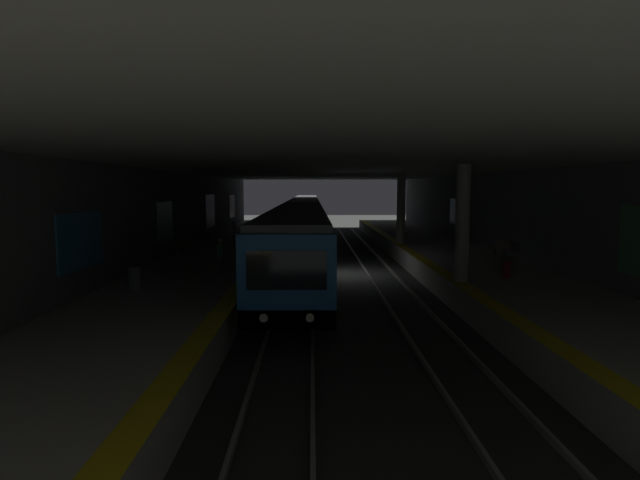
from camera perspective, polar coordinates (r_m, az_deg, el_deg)
The scene contains 19 objects.
ground_plane at distance 27.41m, azimuth 2.22°, elevation -3.92°, with size 120.00×120.00×0.00m, color #2D302D.
track_left at distance 27.60m, azimuth 6.79°, elevation -3.72°, with size 60.00×1.53×0.16m.
track_right at distance 27.36m, azimuth -2.40°, elevation -3.77°, with size 60.00×1.53×0.16m.
platform_left at distance 28.44m, azimuth 15.53°, elevation -2.70°, with size 60.00×5.30×1.06m.
platform_right at distance 27.75m, azimuth -11.42°, elevation -2.82°, with size 60.00×5.30×1.06m.
wall_left at distance 29.15m, azimuth 21.14°, elevation 1.82°, with size 60.00×0.56×5.60m.
wall_right at distance 28.23m, azimuth -17.30°, elevation 1.83°, with size 60.00×0.56×5.60m.
ceiling_slab at distance 27.03m, azimuth 2.27°, elevation 8.28°, with size 60.00×19.40×0.40m.
pillar_near at distance 20.24m, azimuth 15.87°, elevation 1.84°, with size 0.56×0.56×4.55m.
pillar_far at distance 33.35m, azimuth 9.19°, elevation 3.51°, with size 0.56×0.56×4.55m.
metro_train at distance 43.41m, azimuth -1.85°, elevation 2.41°, with size 59.09×2.83×3.49m.
bench_left_near at distance 28.24m, azimuth 19.88°, elevation -0.75°, with size 1.70×0.47×0.86m.
bench_left_mid at distance 34.96m, azimuth 15.75°, elevation 0.60°, with size 1.70×0.47×0.86m.
bench_right_near at distance 28.67m, azimuth -15.14°, elevation -0.51°, with size 1.70×0.47×0.86m.
bench_right_mid at distance 34.59m, azimuth -12.66°, elevation 0.62°, with size 1.70×0.47×0.86m.
person_waiting_near at distance 31.17m, azimuth -9.77°, elevation 0.72°, with size 0.60×0.22×1.59m.
person_walking_mid at distance 21.41m, azimuth -11.23°, elevation -1.68°, with size 0.60×0.22×1.57m.
suitcase_rolling at distance 21.93m, azimuth 20.38°, elevation -3.12°, with size 0.38×0.22×0.96m.
trash_bin at distance 19.08m, azimuth -20.27°, elevation -4.14°, with size 0.44×0.44×0.85m.
Camera 1 is at (-26.96, 1.49, 4.69)m, focal length 28.19 mm.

